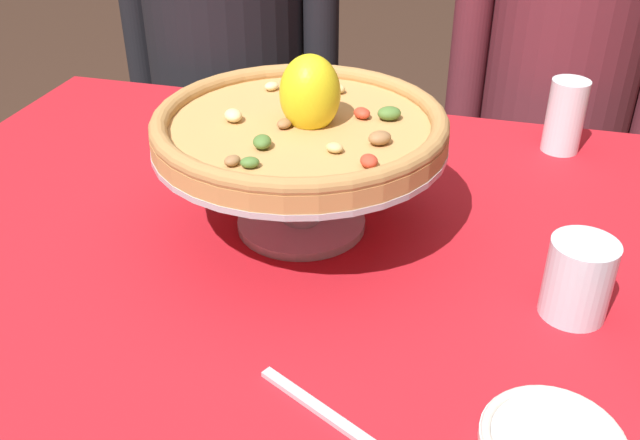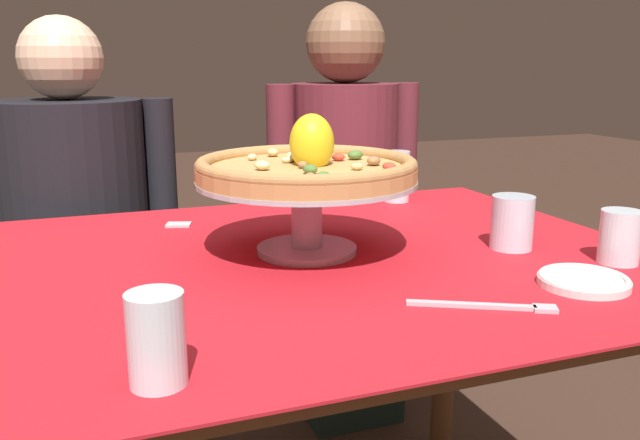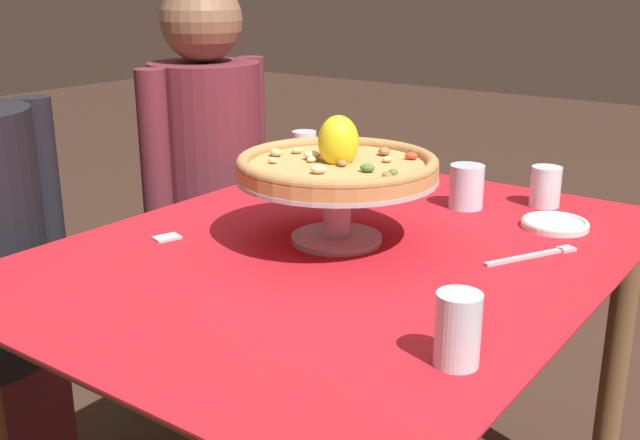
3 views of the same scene
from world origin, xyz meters
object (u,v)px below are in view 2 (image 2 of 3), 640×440
dinner_fork (490,306)px  water_glass_side_right (512,226)px  water_glass_back_right (397,180)px  sugar_packet (179,225)px  side_plate (584,280)px  diner_right (344,227)px  diner_left (78,251)px  pizza_stand (307,201)px  pizza (307,166)px  water_glass_front_left (157,346)px  water_glass_front_right (620,240)px

dinner_fork → water_glass_side_right: bearing=49.1°
water_glass_back_right → sugar_packet: water_glass_back_right is taller
side_plate → diner_right: size_ratio=0.11×
side_plate → diner_left: size_ratio=0.12×
pizza_stand → water_glass_side_right: size_ratio=3.96×
dinner_fork → sugar_packet: (-0.33, 0.63, -0.00)m
pizza_stand → water_glass_back_right: pizza_stand is taller
water_glass_side_right → side_plate: bearing=-96.1°
pizza_stand → pizza: pizza is taller
water_glass_back_right → dinner_fork: 0.73m
water_glass_back_right → water_glass_front_left: 1.01m
pizza_stand → water_glass_side_right: (0.36, -0.10, -0.05)m
water_glass_back_right → diner_left: bearing=153.5°
water_glass_front_right → water_glass_side_right: 0.18m
water_glass_side_right → dinner_fork: bearing=-130.9°
pizza → water_glass_front_left: bearing=-127.2°
water_glass_front_left → water_glass_front_right: 0.81m
pizza → water_glass_side_right: bearing=-15.9°
water_glass_front_left → water_glass_side_right: (0.67, 0.31, -0.00)m
sugar_packet → diner_left: bearing=115.1°
pizza → diner_right: 0.85m
pizza → diner_left: 0.88m
side_plate → sugar_packet: (-0.52, 0.60, -0.01)m
dinner_fork → sugar_packet: bearing=118.0°
water_glass_back_right → pizza: bearing=-135.4°
sugar_packet → pizza_stand: bearing=-56.5°
water_glass_front_right → pizza: bearing=153.1°
dinner_fork → water_glass_back_right: bearing=73.5°
water_glass_side_right → diner_left: size_ratio=0.08×
water_glass_front_right → side_plate: size_ratio=0.66×
water_glass_back_right → water_glass_front_left: size_ratio=1.21×
pizza → dinner_fork: pizza is taller
water_glass_back_right → sugar_packet: bearing=-172.9°
pizza_stand → water_glass_side_right: pizza_stand is taller
sugar_packet → water_glass_front_right: bearing=-38.2°
dinner_fork → diner_right: size_ratio=0.15×
pizza → diner_right: diner_right is taller
side_plate → dinner_fork: 0.19m
water_glass_side_right → diner_right: size_ratio=0.08×
water_glass_side_right → water_glass_front_left: bearing=-155.3°
water_glass_front_left → dinner_fork: (0.46, 0.06, -0.04)m
pizza_stand → water_glass_front_left: pizza_stand is taller
sugar_packet → diner_right: size_ratio=0.04×
diner_left → pizza: bearing=-61.4°
diner_right → pizza: bearing=-117.3°
water_glass_side_right → pizza_stand: bearing=164.2°
water_glass_side_right → sugar_packet: 0.67m
water_glass_side_right → diner_right: diner_right is taller
water_glass_side_right → diner_right: (0.00, 0.80, -0.19)m
water_glass_front_right → dinner_fork: size_ratio=0.48×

